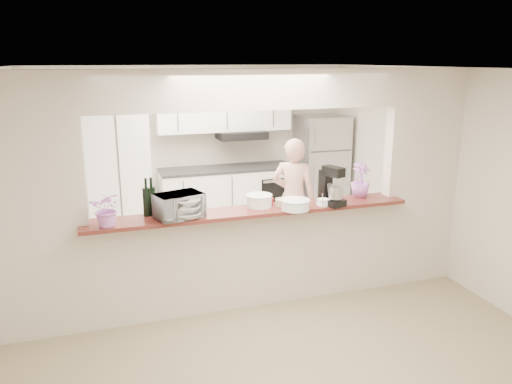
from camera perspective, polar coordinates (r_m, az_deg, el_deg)
name	(u,v)px	position (r m, az deg, el deg)	size (l,w,h in m)	color
floor	(251,303)	(5.60, -0.56, -12.59)	(6.00, 6.00, 0.00)	#988867
tile_overlay	(218,252)	(6.96, -4.41, -6.89)	(5.00, 2.90, 0.01)	beige
partition	(251,171)	(5.08, -0.61, 2.40)	(5.00, 0.15, 2.50)	beige
bar_counter	(251,254)	(5.35, -0.56, -7.14)	(3.40, 0.38, 1.09)	beige
kitchen_cabinets	(186,168)	(7.74, -7.96, 2.78)	(3.15, 0.62, 2.25)	white
refrigerator	(321,167)	(8.37, 7.42, 2.84)	(0.75, 0.70, 1.70)	#B7B7BC
flower_left	(107,209)	(4.78, -16.61, -1.85)	(0.30, 0.26, 0.34)	pink
wine_bottle_a	(147,201)	(5.01, -12.38, -1.02)	(0.08, 0.08, 0.38)	black
wine_bottle_b	(152,201)	(5.01, -11.81, -0.96)	(0.08, 0.08, 0.38)	black
toaster_oven	(179,206)	(4.89, -8.79, -1.57)	(0.44, 0.30, 0.24)	#A1A2A6
serving_bowls	(186,209)	(4.87, -7.99, -1.89)	(0.27, 0.27, 0.20)	white
plate_stack_a	(259,201)	(5.22, 0.35, -0.98)	(0.28, 0.28, 0.13)	white
plate_stack_b	(295,205)	(5.13, 4.52, -1.44)	(0.30, 0.30, 0.10)	white
red_bowl	(267,201)	(5.31, 1.21, -1.05)	(0.15, 0.15, 0.07)	maroon
tan_bowl	(283,202)	(5.25, 3.08, -1.20)	(0.16, 0.16, 0.08)	tan
utensil_caddy	(327,196)	(5.31, 8.16, -0.50)	(0.27, 0.19, 0.23)	silver
stand_mixer	(331,188)	(5.32, 8.57, 0.50)	(0.26, 0.32, 0.41)	black
flower_right	(360,180)	(5.69, 11.85, 1.35)	(0.21, 0.21, 0.38)	#CA70D0
person	(293,199)	(6.62, 4.29, -0.75)	(0.58, 0.38, 1.60)	#DEA290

